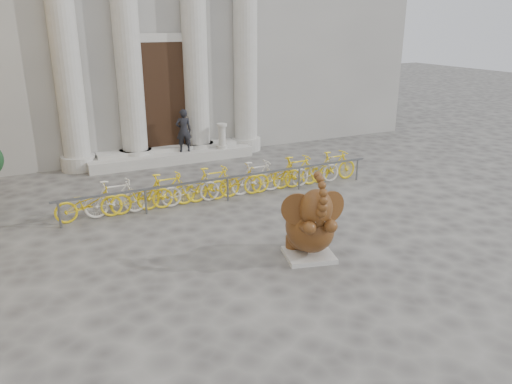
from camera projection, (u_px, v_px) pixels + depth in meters
name	position (u px, v px, depth m)	size (l,w,h in m)	color
ground	(303.00, 271.00, 10.36)	(80.00, 80.00, 0.00)	#474442
entrance_steps	(171.00, 157.00, 18.29)	(6.00, 1.20, 0.36)	#A8A59E
elephant_statue	(310.00, 226.00, 10.68)	(1.34, 1.62, 2.06)	#A8A59E
bike_rack	(224.00, 182.00, 14.40)	(9.47, 0.53, 1.00)	slate
pedestrian	(184.00, 131.00, 18.04)	(0.57, 0.37, 1.56)	black
balustrade_post	(222.00, 137.00, 18.62)	(0.38, 0.38, 0.94)	#A8A59E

